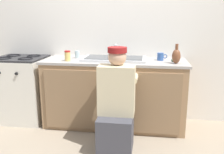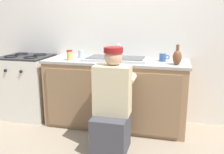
# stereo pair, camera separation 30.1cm
# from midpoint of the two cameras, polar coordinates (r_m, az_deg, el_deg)

# --- Properties ---
(ground_plane) EXTENTS (12.00, 12.00, 0.00)m
(ground_plane) POSITION_cam_midpoint_polar(r_m,az_deg,el_deg) (3.16, -3.07, -12.85)
(ground_plane) COLOR gray
(back_wall) EXTENTS (6.00, 0.10, 2.50)m
(back_wall) POSITION_cam_midpoint_polar(r_m,az_deg,el_deg) (3.47, -1.17, 11.01)
(back_wall) COLOR silver
(back_wall) RESTS_ON ground_plane
(counter_cabinet) EXTENTS (1.78, 0.62, 0.84)m
(counter_cabinet) POSITION_cam_midpoint_polar(r_m,az_deg,el_deg) (3.27, -2.15, -3.99)
(counter_cabinet) COLOR #997551
(counter_cabinet) RESTS_ON ground_plane
(countertop) EXTENTS (1.82, 0.62, 0.03)m
(countertop) POSITION_cam_midpoint_polar(r_m,az_deg,el_deg) (3.17, -2.19, 3.59)
(countertop) COLOR #9E9993
(countertop) RESTS_ON counter_cabinet
(sink_double_basin) EXTENTS (0.80, 0.44, 0.19)m
(sink_double_basin) POSITION_cam_midpoint_polar(r_m,az_deg,el_deg) (3.17, -2.19, 4.22)
(sink_double_basin) COLOR silver
(sink_double_basin) RESTS_ON countertop
(stove_range) EXTENTS (0.66, 0.62, 0.89)m
(stove_range) POSITION_cam_midpoint_polar(r_m,az_deg,el_deg) (3.72, -22.09, -2.47)
(stove_range) COLOR silver
(stove_range) RESTS_ON ground_plane
(plumber_person) EXTENTS (0.42, 0.61, 1.10)m
(plumber_person) POSITION_cam_midpoint_polar(r_m,az_deg,el_deg) (2.65, -2.29, -7.32)
(plumber_person) COLOR #3F3F47
(plumber_person) RESTS_ON ground_plane
(coffee_mug) EXTENTS (0.13, 0.08, 0.09)m
(coffee_mug) POSITION_cam_midpoint_polar(r_m,az_deg,el_deg) (3.17, 8.41, 4.61)
(coffee_mug) COLOR #335699
(coffee_mug) RESTS_ON countertop
(vase_decorative) EXTENTS (0.10, 0.10, 0.23)m
(vase_decorative) POSITION_cam_midpoint_polar(r_m,az_deg,el_deg) (2.97, 11.69, 4.72)
(vase_decorative) COLOR brown
(vase_decorative) RESTS_ON countertop
(cell_phone) EXTENTS (0.07, 0.14, 0.01)m
(cell_phone) POSITION_cam_midpoint_polar(r_m,az_deg,el_deg) (3.15, 11.47, 3.66)
(cell_phone) COLOR black
(cell_phone) RESTS_ON countertop
(water_glass) EXTENTS (0.06, 0.06, 0.10)m
(water_glass) POSITION_cam_midpoint_polar(r_m,az_deg,el_deg) (3.37, -10.50, 5.08)
(water_glass) COLOR #ADC6CC
(water_glass) RESTS_ON countertop
(condiment_jar) EXTENTS (0.07, 0.07, 0.13)m
(condiment_jar) POSITION_cam_midpoint_polar(r_m,az_deg,el_deg) (3.17, -12.84, 4.73)
(condiment_jar) COLOR #DBB760
(condiment_jar) RESTS_ON countertop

